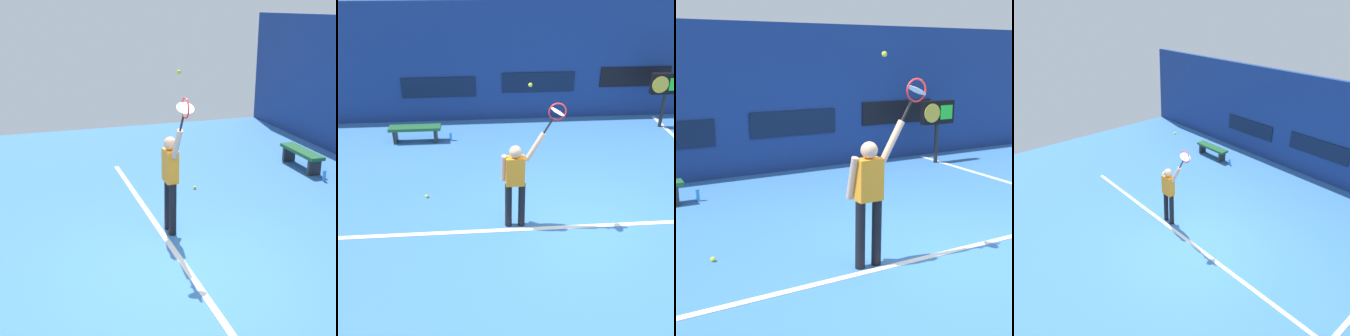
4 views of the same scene
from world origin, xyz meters
TOP-DOWN VIEW (x-y plane):
  - ground_plane at (0.00, 0.00)m, footprint 18.00×18.00m
  - back_wall at (0.00, 5.80)m, footprint 18.00×0.20m
  - sponsor_banner_center at (0.00, 5.68)m, footprint 2.20×0.03m
  - sponsor_banner_portside at (-3.00, 5.68)m, footprint 2.20×0.03m
  - sponsor_banner_starboard at (3.00, 5.68)m, footprint 2.20×0.03m
  - court_baseline at (0.00, -0.01)m, footprint 10.00×0.10m
  - tennis_player at (-1.25, 0.15)m, footprint 0.77×0.31m
  - tennis_racket at (-0.57, 0.15)m, footprint 0.45×0.27m
  - tennis_ball at (-1.02, 0.21)m, footprint 0.07×0.07m
  - scoreboard_clock at (3.57, 4.71)m, footprint 0.96×0.20m
  - court_bench at (-3.60, 4.20)m, footprint 1.40×0.36m
  - water_bottle at (-2.64, 4.20)m, footprint 0.07×0.07m
  - spare_ball at (-3.04, 1.27)m, footprint 0.07×0.07m

SIDE VIEW (x-z plane):
  - ground_plane at x=0.00m, z-range 0.00..0.00m
  - court_baseline at x=0.00m, z-range 0.00..0.01m
  - spare_ball at x=-3.04m, z-range 0.00..0.07m
  - water_bottle at x=-2.64m, z-range 0.00..0.24m
  - court_bench at x=-3.60m, z-range 0.11..0.56m
  - tennis_player at x=-1.25m, z-range 0.04..1.98m
  - sponsor_banner_portside at x=-3.00m, z-range 0.77..1.37m
  - sponsor_banner_center at x=0.00m, z-range 0.86..1.46m
  - scoreboard_clock at x=3.57m, z-range 0.44..2.07m
  - sponsor_banner_starboard at x=3.00m, z-range 0.96..1.56m
  - back_wall at x=0.00m, z-range 0.00..3.49m
  - tennis_racket at x=-0.57m, z-range 1.97..2.58m
  - tennis_ball at x=-1.02m, z-range 2.72..2.79m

